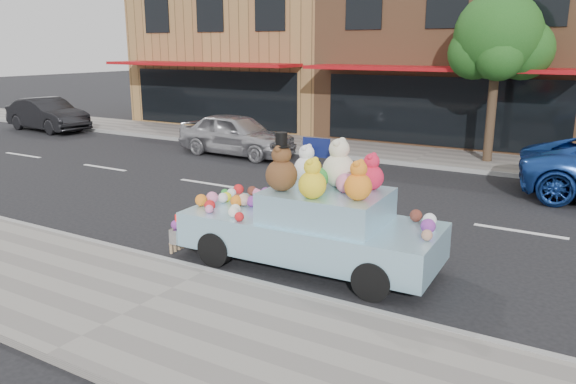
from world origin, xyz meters
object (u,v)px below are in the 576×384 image
Objects in this scene: street_tree at (499,44)px; art_car at (311,221)px; car_silver at (236,134)px; car_dark at (47,115)px.

street_tree is 10.71m from art_car.
street_tree is 1.15× the size of art_car.
street_tree is 1.24× the size of car_silver.
car_dark reaches higher than car_silver.
car_silver is at bearing 130.50° from art_car.
art_car is at bearing -108.78° from car_dark.
street_tree is at bearing 83.27° from art_car.
street_tree reaches higher than car_dark.
car_silver is (-7.75, -2.78, -2.98)m from street_tree.
art_car is at bearing -134.54° from car_silver.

